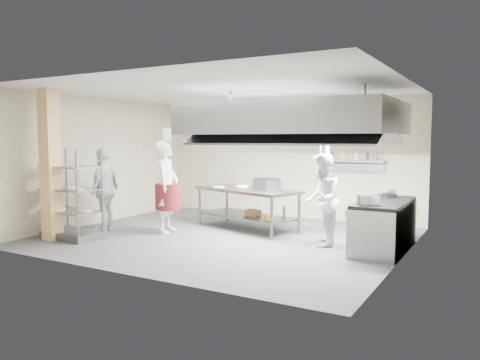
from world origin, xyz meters
The scene contains 23 objects.
floor centered at (0.00, 0.00, 0.00)m, with size 7.00×7.00×0.00m, color #38383B.
ceiling centered at (0.00, 0.00, 3.00)m, with size 7.00×7.00×0.00m, color silver.
wall_back centered at (0.00, 3.00, 1.50)m, with size 7.00×7.00×0.00m, color tan.
wall_left centered at (-3.50, 0.00, 1.50)m, with size 6.00×6.00×0.00m, color tan.
wall_right centered at (3.50, 0.00, 1.50)m, with size 6.00×6.00×0.00m, color tan.
column centered at (-2.90, -1.90, 1.50)m, with size 0.30×0.30×3.00m, color #DAB170.
exhaust_hood centered at (1.30, 0.40, 2.40)m, with size 4.00×2.50×0.60m, color gray.
hood_strip_a centered at (0.40, 0.40, 2.08)m, with size 1.60×0.12×0.04m, color white.
hood_strip_b centered at (2.20, 0.40, 2.08)m, with size 1.60×0.12×0.04m, color white.
wall_shelf centered at (1.80, 2.84, 1.50)m, with size 1.50×0.28×0.04m, color gray.
island centered at (-0.04, 1.00, 0.46)m, with size 2.46×1.02×0.91m, color gray, non-canonical shape.
island_worktop centered at (-0.04, 1.00, 0.88)m, with size 2.46×1.02×0.06m, color gray.
island_undershelf centered at (-0.04, 1.00, 0.30)m, with size 2.26×0.92×0.04m, color slate.
pass_rack centered at (-2.66, -1.61, 0.90)m, with size 1.21×0.70×1.81m, color slate, non-canonical shape.
cooking_range centered at (3.08, 0.50, 0.42)m, with size 0.80×2.00×0.84m, color gray.
range_top centered at (3.08, 0.50, 0.87)m, with size 0.78×1.96×0.06m, color black.
chef_head centered at (-1.37, -0.17, 0.99)m, with size 0.72×0.47×1.98m, color silver.
chef_line centered at (1.98, 0.25, 0.88)m, with size 0.85×0.66×1.75m, color silver.
chef_plating centered at (-2.60, -0.76, 0.92)m, with size 1.08×0.45×1.84m, color silver.
griddle centered at (0.52, 0.86, 1.03)m, with size 0.50×0.39×0.25m, color slate.
wicker_basket centered at (0.15, 0.94, 0.39)m, with size 0.31×0.21×0.14m, color brown.
stockpot centered at (2.89, -0.21, 0.99)m, with size 0.25×0.25×0.17m, color slate.
plate_stack centered at (-2.66, -1.61, 0.58)m, with size 0.28×0.28×0.05m, color white.
Camera 1 is at (4.95, -8.09, 2.01)m, focal length 35.00 mm.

